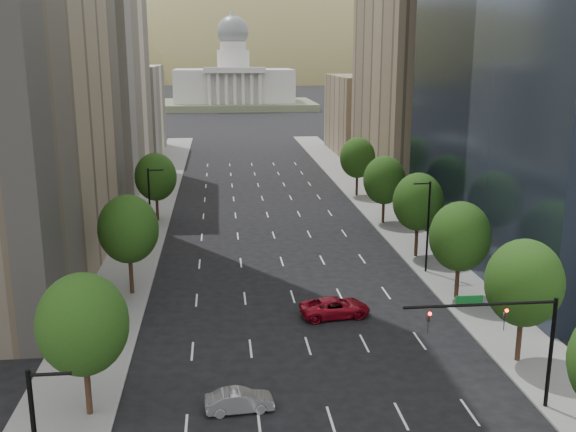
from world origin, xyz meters
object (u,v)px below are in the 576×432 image
object	(u,v)px
car_silver	(239,401)
traffic_signal	(512,330)
car_red_far	(335,307)
capitol	(234,85)

from	to	relation	value
car_silver	traffic_signal	bearing A→B (deg)	-101.12
car_silver	car_red_far	size ratio (longest dim) A/B	0.72
traffic_signal	car_silver	bearing A→B (deg)	174.24
capitol	car_red_far	bearing A→B (deg)	-89.19
traffic_signal	car_silver	world-z (taller)	traffic_signal
capitol	car_red_far	distance (m)	204.65
traffic_signal	car_silver	size ratio (longest dim) A/B	2.25
traffic_signal	car_red_far	world-z (taller)	traffic_signal
traffic_signal	car_red_far	distance (m)	17.59
traffic_signal	car_red_far	bearing A→B (deg)	116.59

